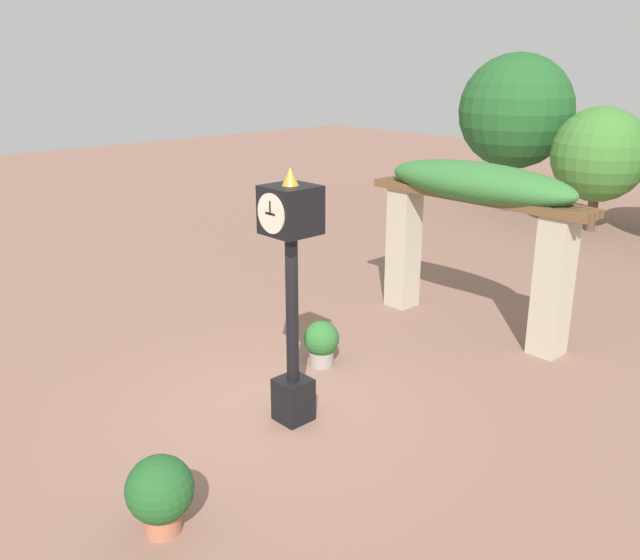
% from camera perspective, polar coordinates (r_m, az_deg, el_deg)
% --- Properties ---
extents(ground_plane, '(60.00, 60.00, 0.00)m').
position_cam_1_polar(ground_plane, '(9.87, -3.57, -10.73)').
color(ground_plane, '#8E6656').
extents(pedestal_clock, '(0.62, 0.66, 3.50)m').
position_cam_1_polar(pedestal_clock, '(8.76, -2.40, 0.18)').
color(pedestal_clock, black).
rests_on(pedestal_clock, ground).
extents(pergola, '(4.32, 1.10, 3.05)m').
position_cam_1_polar(pergola, '(12.29, 12.97, 6.01)').
color(pergola, '#BCB299').
rests_on(pergola, ground).
extents(potted_plant_near_left, '(0.72, 0.72, 0.88)m').
position_cam_1_polar(potted_plant_near_left, '(7.55, -13.32, -16.99)').
color(potted_plant_near_left, '#B26B4C').
rests_on(potted_plant_near_left, ground).
extents(potted_plant_near_right, '(0.58, 0.58, 0.76)m').
position_cam_1_polar(potted_plant_near_right, '(10.97, 0.12, -5.22)').
color(potted_plant_near_right, gray).
rests_on(potted_plant_near_right, ground).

